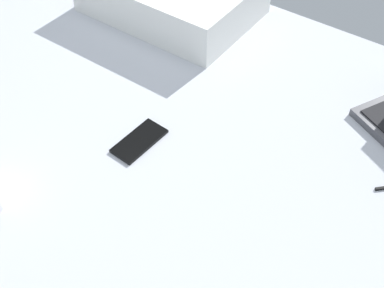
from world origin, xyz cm
name	(u,v)px	position (x,y,z in cm)	size (l,w,h in cm)	color
bed_mattress	(130,147)	(0.00, 0.00, 9.00)	(180.00, 140.00, 18.00)	#B7BCC6
cell_phone	(139,141)	(6.78, -2.94, 18.40)	(6.80, 14.00, 0.80)	black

